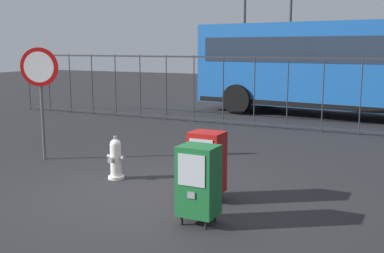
{
  "coord_description": "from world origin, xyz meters",
  "views": [
    {
      "loc": [
        3.79,
        -5.85,
        2.24
      ],
      "look_at": [
        0.3,
        1.2,
        0.9
      ],
      "focal_mm": 43.89,
      "sensor_mm": 36.0,
      "label": 1
    }
  ],
  "objects_px": {
    "newspaper_box_primary": "(198,181)",
    "bus_near": "(361,64)",
    "fire_hydrant": "(116,159)",
    "newspaper_box_secondary": "(207,162)",
    "stop_sign": "(40,80)"
  },
  "relations": [
    {
      "from": "newspaper_box_primary",
      "to": "bus_near",
      "type": "xyz_separation_m",
      "value": [
        0.66,
        10.4,
        1.14
      ]
    },
    {
      "from": "fire_hydrant",
      "to": "bus_near",
      "type": "height_order",
      "value": "bus_near"
    },
    {
      "from": "fire_hydrant",
      "to": "newspaper_box_secondary",
      "type": "xyz_separation_m",
      "value": [
        1.86,
        -0.33,
        0.22
      ]
    },
    {
      "from": "fire_hydrant",
      "to": "bus_near",
      "type": "bearing_deg",
      "value": 72.86
    },
    {
      "from": "newspaper_box_secondary",
      "to": "bus_near",
      "type": "relative_size",
      "value": 0.1
    },
    {
      "from": "newspaper_box_primary",
      "to": "newspaper_box_secondary",
      "type": "distance_m",
      "value": 0.97
    },
    {
      "from": "newspaper_box_primary",
      "to": "bus_near",
      "type": "height_order",
      "value": "bus_near"
    },
    {
      "from": "newspaper_box_primary",
      "to": "stop_sign",
      "type": "distance_m",
      "value": 4.76
    },
    {
      "from": "newspaper_box_secondary",
      "to": "stop_sign",
      "type": "bearing_deg",
      "value": 168.0
    },
    {
      "from": "newspaper_box_secondary",
      "to": "bus_near",
      "type": "distance_m",
      "value": 9.6
    },
    {
      "from": "fire_hydrant",
      "to": "stop_sign",
      "type": "xyz_separation_m",
      "value": [
        -2.13,
        0.52,
        1.25
      ]
    },
    {
      "from": "bus_near",
      "to": "stop_sign",
      "type": "bearing_deg",
      "value": -113.36
    },
    {
      "from": "fire_hydrant",
      "to": "stop_sign",
      "type": "relative_size",
      "value": 0.33
    },
    {
      "from": "stop_sign",
      "to": "newspaper_box_secondary",
      "type": "bearing_deg",
      "value": -12.0
    },
    {
      "from": "fire_hydrant",
      "to": "newspaper_box_primary",
      "type": "height_order",
      "value": "newspaper_box_primary"
    }
  ]
}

